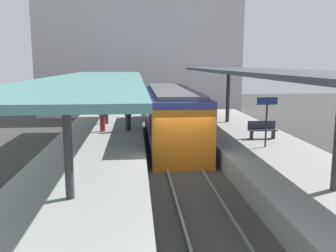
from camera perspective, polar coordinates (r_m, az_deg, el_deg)
ground_plane at (r=15.42m, az=2.49°, el=-7.77°), size 80.00×80.00×0.00m
platform_left at (r=15.26m, az=-11.87°, el=-6.20°), size 4.40×28.00×1.00m
platform_right at (r=16.21m, az=16.01°, el=-5.43°), size 4.40×28.00×1.00m
track_ballast at (r=15.39m, az=2.50°, el=-7.41°), size 3.20×28.00×0.20m
rail_near_side at (r=15.27m, az=-0.20°, el=-6.88°), size 0.08×28.00×0.14m
rail_far_side at (r=15.45m, az=5.17°, el=-6.72°), size 0.08×28.00×0.14m
commuter_train at (r=20.25m, az=0.54°, el=1.51°), size 2.78×11.10×3.10m
canopy_left at (r=16.09m, az=-11.72°, el=7.08°), size 4.18×21.00×3.06m
canopy_right at (r=16.98m, az=14.92°, el=8.14°), size 4.18×21.00×3.38m
platform_bench at (r=18.44m, az=14.62°, el=-0.47°), size 1.40×0.41×0.86m
platform_sign at (r=16.38m, az=15.32°, el=2.34°), size 0.90×0.08×2.21m
passenger_near_bench at (r=19.92m, az=-6.32°, el=1.77°), size 0.36×0.36×1.71m
passenger_mid_platform at (r=19.92m, az=-10.32°, el=1.74°), size 0.36×0.36×1.75m
station_building_backdrop at (r=34.58m, az=-4.46°, el=11.20°), size 18.00×6.00×11.00m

